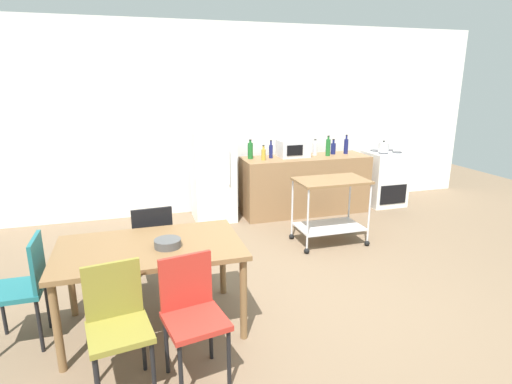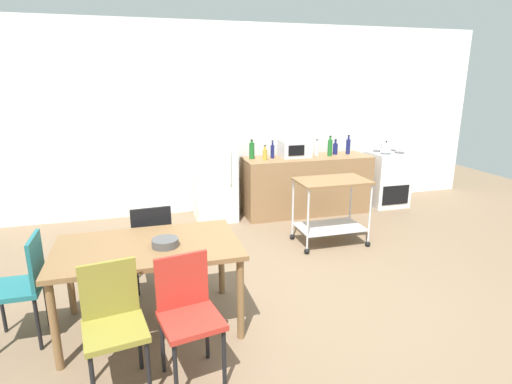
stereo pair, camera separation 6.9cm
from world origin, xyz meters
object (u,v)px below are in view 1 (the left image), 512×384
kitchen_cart (330,200)px  stove_oven (384,178)px  fruit_bowl (168,243)px  bottle_olive_oil (250,150)px  bottle_soy_sauce (271,151)px  chair_red (192,310)px  chair_teal (24,284)px  dining_table (150,254)px  bottle_hot_sauce (263,154)px  microwave (293,148)px  bottle_soda (333,148)px  bottle_vinegar (346,146)px  bottle_sparkling_water (328,147)px  chair_black (152,241)px  bottle_sesame_oil (315,148)px  refrigerator (213,169)px  chair_olive (117,321)px  kettle (384,147)px

kitchen_cart → stove_oven: bearing=38.1°
kitchen_cart → fruit_bowl: kitchen_cart is taller
bottle_olive_oil → bottle_soy_sauce: 0.32m
chair_red → chair_teal: 1.43m
dining_table → bottle_hot_sauce: bearing=54.4°
chair_red → stove_oven: 4.96m
bottle_olive_oil → microwave: bottle_olive_oil is taller
bottle_soda → bottle_vinegar: (0.21, -0.03, 0.03)m
kitchen_cart → bottle_sparkling_water: 1.46m
chair_red → bottle_soy_sauce: size_ratio=3.24×
chair_black → bottle_sesame_oil: (2.65, 1.95, 0.49)m
bottle_soy_sauce → bottle_soda: bottle_soy_sauce is taller
bottle_olive_oil → bottle_sparkling_water: 1.24m
refrigerator → chair_teal: bearing=-128.0°
bottle_hot_sauce → bottle_soy_sauce: bearing=36.9°
chair_teal → refrigerator: 3.30m
stove_oven → bottle_sparkling_water: 1.23m
bottle_hot_sauce → bottle_sparkling_water: size_ratio=0.70×
microwave → bottle_olive_oil: bearing=177.2°
chair_olive → bottle_vinegar: (3.49, 3.31, 0.51)m
bottle_vinegar → bottle_soy_sauce: bearing=-179.8°
kitchen_cart → bottle_soda: bearing=62.3°
bottle_olive_oil → bottle_soy_sauce: size_ratio=1.06×
chair_red → bottle_soda: (2.78, 3.35, 0.48)m
bottle_vinegar → chair_black: bearing=-148.7°
chair_red → bottle_sesame_oil: (2.46, 3.34, 0.49)m
microwave → bottle_sparkling_water: (0.56, -0.08, 0.01)m
bottle_soda → dining_table: bearing=-138.7°
bottle_hot_sauce → kettle: (2.04, -0.02, 0.01)m
chair_olive → bottle_sesame_oil: 4.47m
kitchen_cart → bottle_soda: 1.61m
bottle_olive_oil → dining_table: bearing=-121.6°
stove_oven → bottle_vinegar: bearing=176.4°
stove_oven → bottle_sparkling_water: bottle_sparkling_water is taller
chair_teal → bottle_soy_sauce: size_ratio=3.24×
bottle_soda → kettle: size_ratio=1.01×
stove_oven → bottle_hot_sauce: bottle_hot_sauce is taller
chair_olive → chair_black: (0.31, 1.37, 0.00)m
bottle_soy_sauce → bottle_vinegar: (1.28, 0.00, 0.02)m
refrigerator → bottle_olive_oil: 0.63m
microwave → refrigerator: bearing=178.3°
chair_teal → fruit_bowl: (1.11, -0.14, 0.26)m
chair_olive → chair_teal: size_ratio=1.00×
chair_olive → bottle_hot_sauce: bearing=48.3°
chair_teal → bottle_sesame_oil: 4.51m
chair_red → refrigerator: refrigerator is taller
bottle_sesame_oil → kettle: size_ratio=1.06×
bottle_olive_oil → bottle_soy_sauce: (0.32, -0.04, -0.02)m
bottle_sparkling_water → bottle_soda: bottle_sparkling_water is taller
bottle_soy_sauce → bottle_sesame_oil: 0.75m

